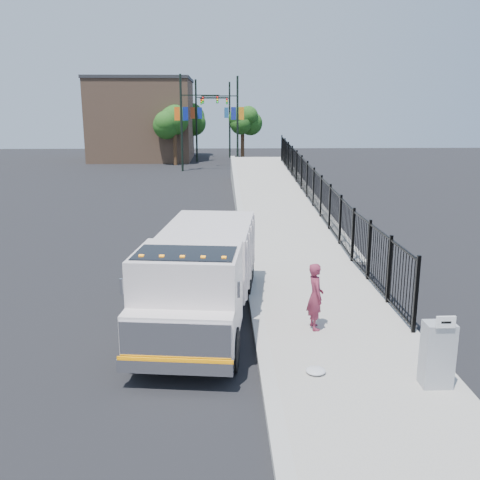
{
  "coord_description": "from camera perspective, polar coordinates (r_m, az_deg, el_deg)",
  "views": [
    {
      "loc": [
        -0.87,
        -13.4,
        5.16
      ],
      "look_at": [
        -0.34,
        2.0,
        1.38
      ],
      "focal_mm": 40.0,
      "sensor_mm": 36.0,
      "label": 1
    }
  ],
  "objects": [
    {
      "name": "light_pole_2",
      "position": [
        54.4,
        -4.35,
        12.9
      ],
      "size": [
        3.78,
        0.22,
        8.0
      ],
      "color": "black",
      "rests_on": "ground"
    },
    {
      "name": "arrow_sign",
      "position": [
        10.29,
        21.11,
        -8.16
      ],
      "size": [
        0.35,
        0.04,
        0.22
      ],
      "primitive_type": "cube",
      "color": "white",
      "rests_on": "utility_cabinet"
    },
    {
      "name": "worker",
      "position": [
        12.65,
        8.04,
        -5.97
      ],
      "size": [
        0.44,
        0.62,
        1.59
      ],
      "primitive_type": "imported",
      "rotation": [
        0.0,
        0.0,
        1.68
      ],
      "color": "maroon",
      "rests_on": "sidewalk"
    },
    {
      "name": "iron_fence",
      "position": [
        26.13,
        7.8,
        4.26
      ],
      "size": [
        0.1,
        28.0,
        1.8
      ],
      "primitive_type": "cube",
      "color": "black",
      "rests_on": "ground"
    },
    {
      "name": "utility_cabinet",
      "position": [
        10.76,
        20.31,
        -11.38
      ],
      "size": [
        0.55,
        0.4,
        1.25
      ],
      "primitive_type": "cube",
      "color": "gray",
      "rests_on": "sidewalk"
    },
    {
      "name": "debris",
      "position": [
        10.9,
        8.08,
        -13.62
      ],
      "size": [
        0.4,
        0.4,
        0.1
      ],
      "primitive_type": "ellipsoid",
      "color": "silver",
      "rests_on": "sidewalk"
    },
    {
      "name": "truck",
      "position": [
        13.0,
        -4.2,
        -3.39
      ],
      "size": [
        2.97,
        7.13,
        2.37
      ],
      "rotation": [
        0.0,
        0.0,
        -0.11
      ],
      "color": "black",
      "rests_on": "ground"
    },
    {
      "name": "sidewalk",
      "position": [
        12.8,
        10.98,
        -9.98
      ],
      "size": [
        3.55,
        12.0,
        0.12
      ],
      "primitive_type": "cube",
      "color": "#9E998E",
      "rests_on": "ground"
    },
    {
      "name": "tree_0",
      "position": [
        51.44,
        -7.0,
        12.33
      ],
      "size": [
        2.82,
        2.82,
        5.41
      ],
      "color": "#382314",
      "rests_on": "ground"
    },
    {
      "name": "tree_1",
      "position": [
        53.06,
        0.28,
        12.42
      ],
      "size": [
        2.15,
        2.15,
        5.07
      ],
      "color": "#382314",
      "rests_on": "ground"
    },
    {
      "name": "light_pole_3",
      "position": [
        59.1,
        -1.42,
        13.0
      ],
      "size": [
        3.77,
        0.22,
        8.0
      ],
      "color": "black",
      "rests_on": "ground"
    },
    {
      "name": "ground",
      "position": [
        14.39,
        1.63,
        -7.25
      ],
      "size": [
        120.0,
        120.0,
        0.0
      ],
      "primitive_type": "plane",
      "color": "black",
      "rests_on": "ground"
    },
    {
      "name": "ramp",
      "position": [
        30.0,
        3.78,
        3.84
      ],
      "size": [
        3.95,
        24.06,
        3.19
      ],
      "primitive_type": "cube",
      "rotation": [
        0.06,
        0.0,
        0.0
      ],
      "color": "#9E998E",
      "rests_on": "ground"
    },
    {
      "name": "light_pole_0",
      "position": [
        46.2,
        -5.89,
        12.72
      ],
      "size": [
        3.77,
        0.22,
        8.0
      ],
      "color": "black",
      "rests_on": "ground"
    },
    {
      "name": "tree_2",
      "position": [
        62.12,
        -5.35,
        12.62
      ],
      "size": [
        3.36,
        3.36,
        5.68
      ],
      "color": "#382314",
      "rests_on": "ground"
    },
    {
      "name": "building",
      "position": [
        57.98,
        -10.29,
        12.41
      ],
      "size": [
        10.0,
        10.0,
        8.0
      ],
      "primitive_type": "cube",
      "color": "#8C664C",
      "rests_on": "ground"
    },
    {
      "name": "light_pole_1",
      "position": [
        48.64,
        -0.64,
        12.84
      ],
      "size": [
        3.78,
        0.22,
        8.0
      ],
      "color": "black",
      "rests_on": "ground"
    },
    {
      "name": "curb",
      "position": [
        12.51,
        2.22,
        -10.2
      ],
      "size": [
        0.3,
        12.0,
        0.16
      ],
      "primitive_type": "cube",
      "color": "#ADAAA3",
      "rests_on": "ground"
    }
  ]
}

